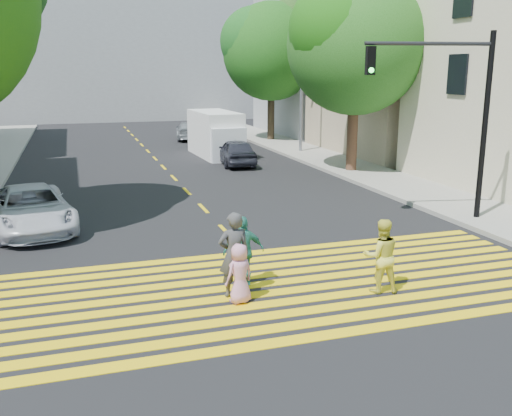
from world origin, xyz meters
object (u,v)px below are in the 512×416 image
white_sedan (31,209)px  silver_car (189,131)px  tree_right_near (357,38)px  dark_car_parked (224,131)px  dark_car_near (236,152)px  pedestrian_extra (244,251)px  tree_right_far (273,46)px  white_van (216,135)px  pedestrian_child (240,274)px  traffic_signal (453,101)px  pedestrian_man (234,255)px  pedestrian_woman (381,256)px

white_sedan → silver_car: size_ratio=1.12×
tree_right_near → dark_car_parked: size_ratio=2.13×
dark_car_parked → dark_car_near: bearing=-98.0°
pedestrian_extra → tree_right_far: bearing=-109.2°
tree_right_far → silver_car: bearing=153.3°
white_van → dark_car_near: bearing=-88.7°
tree_right_far → dark_car_near: size_ratio=2.35×
pedestrian_child → dark_car_near: 17.48m
tree_right_far → white_van: (-5.19, -5.54, -5.00)m
silver_car → tree_right_near: bearing=117.2°
traffic_signal → pedestrian_child: bearing=-140.5°
tree_right_far → pedestrian_child: tree_right_far is taller
tree_right_far → dark_car_near: tree_right_far is taller
tree_right_far → pedestrian_man: (-9.68, -25.25, -5.24)m
traffic_signal → white_sedan: bearing=177.9°
tree_right_far → dark_car_near: 11.49m
white_sedan → white_van: bearing=45.9°
pedestrian_woman → pedestrian_child: pedestrian_woman is taller
dark_car_near → silver_car: dark_car_near is taller
pedestrian_woman → pedestrian_extra: bearing=-11.9°
pedestrian_woman → dark_car_parked: size_ratio=0.39×
silver_car → traffic_signal: size_ratio=0.72×
silver_car → traffic_signal: traffic_signal is taller
tree_right_far → white_sedan: bearing=-127.3°
tree_right_near → traffic_signal: bearing=-98.7°
tree_right_far → dark_car_near: (-4.99, -8.78, -5.50)m
dark_car_near → traffic_signal: 13.44m
pedestrian_man → pedestrian_woman: size_ratio=1.13×
pedestrian_man → dark_car_parked: size_ratio=0.44×
dark_car_parked → pedestrian_woman: bearing=-94.5°
traffic_signal → pedestrian_extra: bearing=-145.1°
silver_car → white_van: (-0.05, -8.13, 0.55)m
pedestrian_extra → silver_car: bearing=-97.2°
dark_car_parked → white_van: 6.83m
white_sedan → traffic_signal: traffic_signal is taller
pedestrian_woman → silver_car: (1.48, 28.54, -0.20)m
pedestrian_man → dark_car_near: (4.69, 16.47, -0.26)m
tree_right_near → silver_car: (-4.72, 15.09, -5.46)m
pedestrian_woman → traffic_signal: 7.23m
pedestrian_child → dark_car_parked: 27.36m
dark_car_near → white_sedan: bearing=51.5°
pedestrian_man → traffic_signal: bearing=-153.3°
pedestrian_man → traffic_signal: 9.21m
dark_car_near → dark_car_parked: (1.88, 9.72, 0.03)m
pedestrian_extra → dark_car_parked: size_ratio=0.38×
silver_car → traffic_signal: bearing=107.8°
tree_right_far → traffic_signal: (-1.79, -21.45, -2.41)m
silver_car → dark_car_parked: 2.62m
dark_car_parked → white_van: size_ratio=0.80×
tree_right_far → pedestrian_extra: tree_right_far is taller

